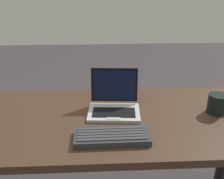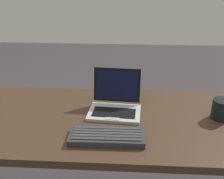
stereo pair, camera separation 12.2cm
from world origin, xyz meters
name	(u,v)px [view 2 (the right image)]	position (x,y,z in m)	size (l,w,h in m)	color
desk	(95,134)	(0.00, 0.00, 0.60)	(1.78, 0.65, 0.70)	#402B1E
laptop_front	(115,104)	(0.10, 0.07, 0.74)	(0.26, 0.22, 0.20)	beige
external_keyboard	(107,136)	(0.07, -0.17, 0.72)	(0.31, 0.13, 0.03)	#2B2F34
coffee_mug	(222,109)	(0.60, 0.03, 0.75)	(0.13, 0.09, 0.10)	black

